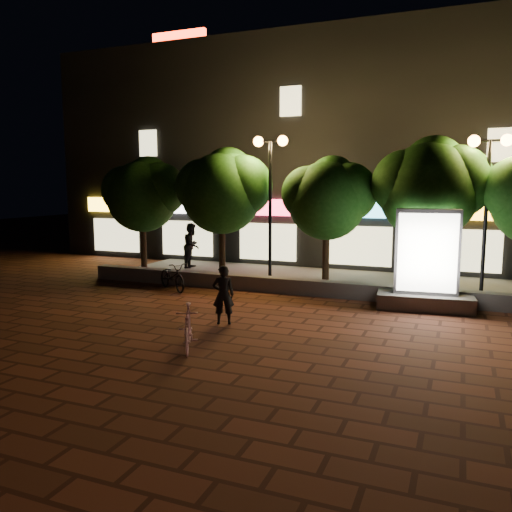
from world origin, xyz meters
The scene contains 15 objects.
ground centered at (0.00, 0.00, 0.00)m, with size 80.00×80.00×0.00m, color brown.
retaining_wall centered at (0.00, 4.00, 0.25)m, with size 16.00×0.45×0.50m, color slate.
sidewalk centered at (0.00, 6.50, 0.04)m, with size 16.00×5.00×0.08m, color slate.
building_block centered at (-0.01, 12.99, 5.00)m, with size 28.00×8.12×11.30m.
tree_far_left centered at (-6.95, 5.46, 3.29)m, with size 3.36×2.80×4.63m.
tree_left centered at (-3.45, 5.46, 3.44)m, with size 3.60×3.00×4.89m.
tree_mid centered at (0.55, 5.46, 3.22)m, with size 3.24×2.70×4.50m.
tree_right centered at (3.86, 5.46, 3.57)m, with size 3.72×3.10×5.07m.
street_lamp_left centered at (-1.50, 5.20, 4.03)m, with size 1.26×0.36×5.18m.
street_lamp_right centered at (5.50, 5.20, 3.89)m, with size 1.26×0.36×4.98m.
ad_kiosk centered at (3.95, 3.50, 1.17)m, with size 2.78×1.57×2.89m.
scooter_pink centered at (-0.59, -2.38, 0.49)m, with size 0.46×1.62×0.97m, color #C5859B.
rider centered at (-0.77, -0.21, 0.77)m, with size 0.56×0.37×1.53m, color black.
scooter_parked centered at (-4.23, 3.00, 0.49)m, with size 0.65×1.86×0.98m, color black.
pedestrian centered at (-5.72, 7.07, 1.03)m, with size 0.92×0.72×1.90m, color black.
Camera 1 is at (4.82, -11.88, 3.58)m, focal length 35.95 mm.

